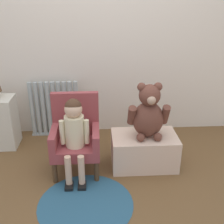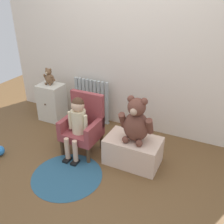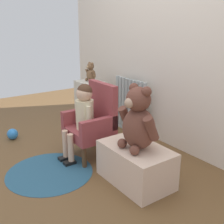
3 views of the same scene
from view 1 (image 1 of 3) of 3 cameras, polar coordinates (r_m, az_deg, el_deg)
name	(u,v)px [view 1 (image 1 of 3)]	position (r m, az deg, el deg)	size (l,w,h in m)	color
ground_plane	(103,201)	(2.36, -1.79, -17.70)	(6.00, 6.00, 0.00)	brown
back_wall	(98,27)	(3.09, -2.83, 16.92)	(3.80, 0.05, 2.40)	silver
radiator	(54,109)	(3.23, -11.61, 0.54)	(0.56, 0.05, 0.64)	#A3AEAF
child_armchair	(76,136)	(2.58, -7.37, -4.79)	(0.43, 0.39, 0.72)	#913C40
child_figure	(74,128)	(2.41, -7.69, -3.27)	(0.25, 0.35, 0.73)	beige
low_bench	(144,150)	(2.71, 6.49, -7.70)	(0.61, 0.38, 0.31)	beige
large_teddy_bear	(148,114)	(2.53, 7.42, -0.33)	(0.37, 0.26, 0.51)	brown
floor_rug	(86,204)	(2.34, -5.38, -18.11)	(0.76, 0.76, 0.01)	#295470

